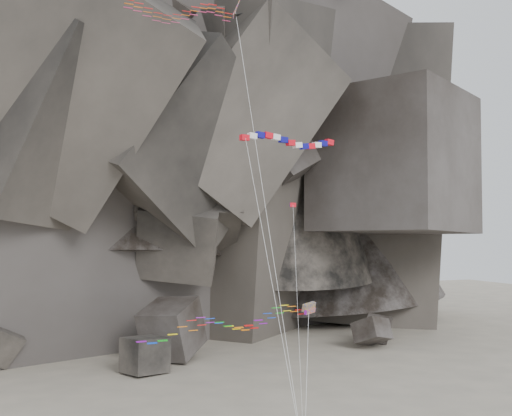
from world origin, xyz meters
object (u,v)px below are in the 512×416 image
object	(u,v)px
delta_kite	(177,11)
pennant_kite	(295,250)
banner_kite	(289,143)
parafoil_kite	(223,323)

from	to	relation	value
delta_kite	pennant_kite	bearing A→B (deg)	11.26
banner_kite	pennant_kite	world-z (taller)	banner_kite
banner_kite	parafoil_kite	world-z (taller)	banner_kite
parafoil_kite	pennant_kite	distance (m)	7.91
delta_kite	parafoil_kite	bearing A→B (deg)	14.72
delta_kite	pennant_kite	world-z (taller)	delta_kite
parafoil_kite	pennant_kite	world-z (taller)	pennant_kite
delta_kite	banner_kite	size ratio (longest dim) A/B	1.46
banner_kite	pennant_kite	bearing A→B (deg)	-114.96
pennant_kite	banner_kite	bearing A→B (deg)	68.37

